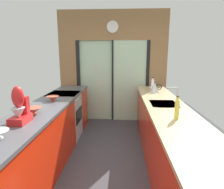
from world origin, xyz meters
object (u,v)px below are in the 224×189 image
object	(u,v)px
mixing_bowl_mid	(34,111)
kettle	(155,87)
mixing_bowl_far	(53,98)
stand_mixer	(20,109)
soap_bottle_near	(177,109)
soap_bottle_far	(153,84)
oven_range	(65,116)

from	to	relation	value
mixing_bowl_mid	kettle	size ratio (longest dim) A/B	0.83
mixing_bowl_far	stand_mixer	distance (m)	1.03
soap_bottle_near	kettle	bearing A→B (deg)	89.92
mixing_bowl_mid	soap_bottle_far	xyz separation A→B (m)	(1.78, 1.82, 0.07)
soap_bottle_near	soap_bottle_far	size ratio (longest dim) A/B	1.02
mixing_bowl_far	stand_mixer	size ratio (longest dim) A/B	0.48
kettle	soap_bottle_far	distance (m)	0.28
soap_bottle_near	soap_bottle_far	world-z (taller)	soap_bottle_near
mixing_bowl_mid	mixing_bowl_far	bearing A→B (deg)	90.00
mixing_bowl_far	soap_bottle_near	distance (m)	1.95
soap_bottle_far	kettle	bearing A→B (deg)	-89.52
mixing_bowl_far	soap_bottle_far	bearing A→B (deg)	32.06
kettle	oven_range	bearing A→B (deg)	-173.89
mixing_bowl_mid	mixing_bowl_far	xyz separation A→B (m)	(-0.00, 0.70, -0.00)
mixing_bowl_mid	mixing_bowl_far	world-z (taller)	mixing_bowl_mid
mixing_bowl_far	soap_bottle_near	xyz separation A→B (m)	(1.78, -0.79, 0.08)
soap_bottle_far	soap_bottle_near	bearing A→B (deg)	-90.00
oven_range	soap_bottle_far	xyz separation A→B (m)	(1.80, 0.47, 0.58)
oven_range	mixing_bowl_far	distance (m)	0.82
kettle	soap_bottle_near	xyz separation A→B (m)	(-0.00, -1.62, 0.02)
kettle	stand_mixer	bearing A→B (deg)	-133.85
mixing_bowl_mid	stand_mixer	size ratio (longest dim) A/B	0.51
oven_range	mixing_bowl_far	bearing A→B (deg)	-88.35
soap_bottle_near	stand_mixer	bearing A→B (deg)	-172.47
oven_range	kettle	size ratio (longest dim) A/B	3.56
stand_mixer	soap_bottle_far	distance (m)	2.78
oven_range	mixing_bowl_far	world-z (taller)	mixing_bowl_far
soap_bottle_near	soap_bottle_far	distance (m)	1.90
kettle	soap_bottle_near	bearing A→B (deg)	-90.08
mixing_bowl_far	soap_bottle_near	size ratio (longest dim) A/B	0.72
stand_mixer	soap_bottle_near	world-z (taller)	stand_mixer
oven_range	mixing_bowl_mid	world-z (taller)	mixing_bowl_mid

